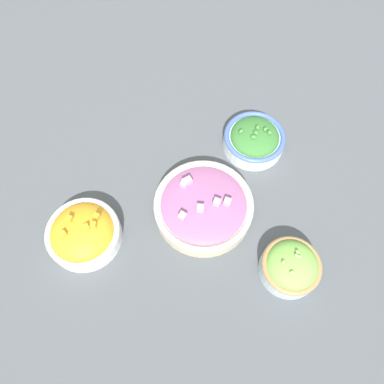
# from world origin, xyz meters

# --- Properties ---
(ground_plane) EXTENTS (3.00, 3.00, 0.00)m
(ground_plane) POSITION_xyz_m (0.00, 0.00, 0.00)
(ground_plane) COLOR #4C5156
(bowl_red_onion) EXTENTS (0.21, 0.21, 0.06)m
(bowl_red_onion) POSITION_xyz_m (0.03, -0.03, 0.03)
(bowl_red_onion) COLOR beige
(bowl_red_onion) RESTS_ON ground_plane
(bowl_squash) EXTENTS (0.15, 0.15, 0.07)m
(bowl_squash) POSITION_xyz_m (-0.21, -0.11, 0.03)
(bowl_squash) COLOR white
(bowl_squash) RESTS_ON ground_plane
(bowl_broccoli) EXTENTS (0.14, 0.14, 0.06)m
(bowl_broccoli) POSITION_xyz_m (0.13, 0.15, 0.03)
(bowl_broccoli) COLOR silver
(bowl_broccoli) RESTS_ON ground_plane
(bowl_lettuce) EXTENTS (0.12, 0.12, 0.07)m
(bowl_lettuce) POSITION_xyz_m (0.20, -0.14, 0.03)
(bowl_lettuce) COLOR #B2C1CC
(bowl_lettuce) RESTS_ON ground_plane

